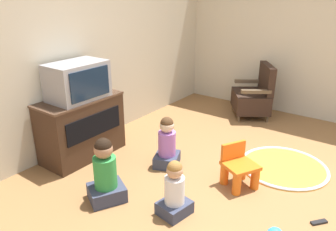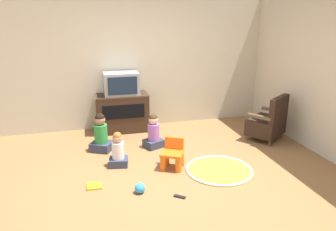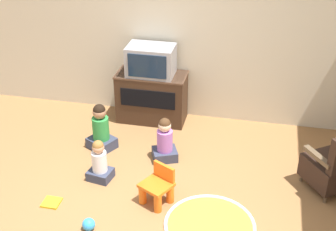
{
  "view_description": "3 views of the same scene",
  "coord_description": "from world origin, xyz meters",
  "px_view_note": "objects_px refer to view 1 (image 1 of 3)",
  "views": [
    {
      "loc": [
        -2.61,
        -0.93,
        1.92
      ],
      "look_at": [
        -0.01,
        0.99,
        0.65
      ],
      "focal_mm": 35.0,
      "sensor_mm": 36.0,
      "label": 1
    },
    {
      "loc": [
        -1.01,
        -4.06,
        2.19
      ],
      "look_at": [
        0.25,
        0.79,
        0.63
      ],
      "focal_mm": 35.0,
      "sensor_mm": 36.0,
      "label": 2
    },
    {
      "loc": [
        1.16,
        -3.81,
        3.44
      ],
      "look_at": [
        0.19,
        0.67,
        0.86
      ],
      "focal_mm": 50.0,
      "sensor_mm": 36.0,
      "label": 3
    }
  ],
  "objects_px": {
    "child_watching_right": "(175,192)",
    "remote_control": "(319,222)",
    "child_watching_center": "(167,145)",
    "child_watching_left": "(105,174)",
    "tv_cabinet": "(82,127)",
    "black_armchair": "(254,96)",
    "yellow_kid_chair": "(239,169)",
    "television": "(78,81)"
  },
  "relations": [
    {
      "from": "child_watching_right",
      "to": "remote_control",
      "type": "xyz_separation_m",
      "value": [
        0.64,
        -1.1,
        -0.22
      ]
    },
    {
      "from": "child_watching_right",
      "to": "child_watching_center",
      "type": "bearing_deg",
      "value": 50.53
    },
    {
      "from": "child_watching_left",
      "to": "child_watching_center",
      "type": "height_order",
      "value": "child_watching_left"
    },
    {
      "from": "child_watching_center",
      "to": "child_watching_right",
      "type": "relative_size",
      "value": 1.1
    },
    {
      "from": "tv_cabinet",
      "to": "black_armchair",
      "type": "xyz_separation_m",
      "value": [
        2.48,
        -1.13,
        -0.05
      ]
    },
    {
      "from": "child_watching_left",
      "to": "remote_control",
      "type": "xyz_separation_m",
      "value": [
        0.85,
        -1.75,
        -0.27
      ]
    },
    {
      "from": "tv_cabinet",
      "to": "yellow_kid_chair",
      "type": "height_order",
      "value": "tv_cabinet"
    },
    {
      "from": "tv_cabinet",
      "to": "television",
      "type": "bearing_deg",
      "value": -90.0
    },
    {
      "from": "tv_cabinet",
      "to": "television",
      "type": "distance_m",
      "value": 0.56
    },
    {
      "from": "tv_cabinet",
      "to": "child_watching_right",
      "type": "relative_size",
      "value": 1.85
    },
    {
      "from": "black_armchair",
      "to": "remote_control",
      "type": "relative_size",
      "value": 5.75
    },
    {
      "from": "television",
      "to": "child_watching_left",
      "type": "height_order",
      "value": "television"
    },
    {
      "from": "black_armchair",
      "to": "child_watching_center",
      "type": "distance_m",
      "value": 2.09
    },
    {
      "from": "child_watching_left",
      "to": "child_watching_right",
      "type": "height_order",
      "value": "child_watching_left"
    },
    {
      "from": "tv_cabinet",
      "to": "remote_control",
      "type": "bearing_deg",
      "value": -81.88
    },
    {
      "from": "television",
      "to": "yellow_kid_chair",
      "type": "height_order",
      "value": "television"
    },
    {
      "from": "tv_cabinet",
      "to": "remote_control",
      "type": "relative_size",
      "value": 6.9
    },
    {
      "from": "child_watching_center",
      "to": "child_watching_right",
      "type": "xyz_separation_m",
      "value": [
        -0.67,
        -0.58,
        -0.02
      ]
    },
    {
      "from": "black_armchair",
      "to": "child_watching_right",
      "type": "height_order",
      "value": "black_armchair"
    },
    {
      "from": "black_armchair",
      "to": "child_watching_center",
      "type": "height_order",
      "value": "black_armchair"
    },
    {
      "from": "child_watching_left",
      "to": "child_watching_right",
      "type": "xyz_separation_m",
      "value": [
        0.21,
        -0.65,
        -0.05
      ]
    },
    {
      "from": "child_watching_left",
      "to": "remote_control",
      "type": "distance_m",
      "value": 1.96
    },
    {
      "from": "television",
      "to": "child_watching_center",
      "type": "bearing_deg",
      "value": -66.75
    },
    {
      "from": "tv_cabinet",
      "to": "remote_control",
      "type": "height_order",
      "value": "tv_cabinet"
    },
    {
      "from": "black_armchair",
      "to": "child_watching_left",
      "type": "bearing_deg",
      "value": -39.65
    },
    {
      "from": "child_watching_center",
      "to": "child_watching_right",
      "type": "bearing_deg",
      "value": -162.25
    },
    {
      "from": "child_watching_right",
      "to": "television",
      "type": "bearing_deg",
      "value": 89.97
    },
    {
      "from": "television",
      "to": "child_watching_left",
      "type": "distance_m",
      "value": 1.19
    },
    {
      "from": "child_watching_center",
      "to": "tv_cabinet",
      "type": "bearing_deg",
      "value": 89.78
    },
    {
      "from": "black_armchair",
      "to": "remote_control",
      "type": "xyz_separation_m",
      "value": [
        -2.11,
        -1.5,
        -0.32
      ]
    },
    {
      "from": "child_watching_right",
      "to": "remote_control",
      "type": "relative_size",
      "value": 3.73
    },
    {
      "from": "yellow_kid_chair",
      "to": "child_watching_right",
      "type": "distance_m",
      "value": 0.82
    },
    {
      "from": "black_armchair",
      "to": "child_watching_left",
      "type": "relative_size",
      "value": 1.28
    },
    {
      "from": "child_watching_left",
      "to": "child_watching_center",
      "type": "bearing_deg",
      "value": 23.28
    },
    {
      "from": "child_watching_right",
      "to": "remote_control",
      "type": "bearing_deg",
      "value": -50.21
    },
    {
      "from": "black_armchair",
      "to": "child_watching_right",
      "type": "relative_size",
      "value": 1.54
    },
    {
      "from": "tv_cabinet",
      "to": "child_watching_left",
      "type": "distance_m",
      "value": 1.01
    },
    {
      "from": "television",
      "to": "child_watching_center",
      "type": "xyz_separation_m",
      "value": [
        0.41,
        -0.95,
        -0.68
      ]
    },
    {
      "from": "black_armchair",
      "to": "remote_control",
      "type": "distance_m",
      "value": 2.61
    },
    {
      "from": "television",
      "to": "child_watching_right",
      "type": "bearing_deg",
      "value": -99.68
    },
    {
      "from": "child_watching_center",
      "to": "child_watching_right",
      "type": "distance_m",
      "value": 0.88
    },
    {
      "from": "black_armchair",
      "to": "yellow_kid_chair",
      "type": "distance_m",
      "value": 2.09
    }
  ]
}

